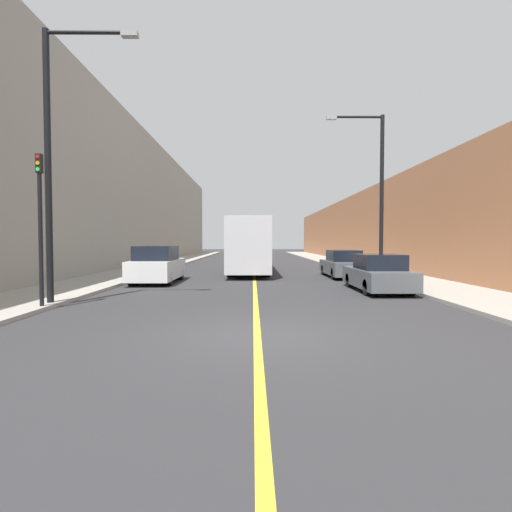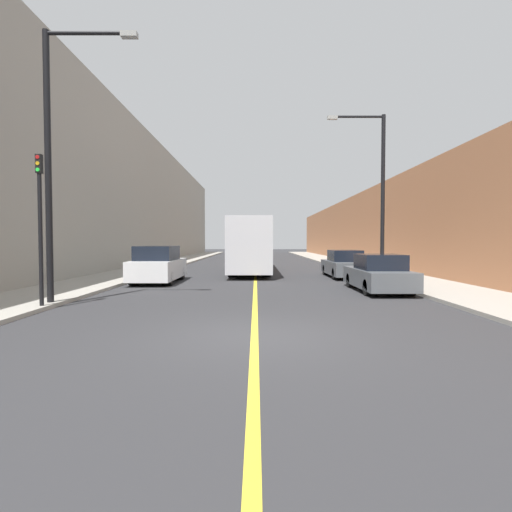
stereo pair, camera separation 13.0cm
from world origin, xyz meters
TOP-DOWN VIEW (x-y plane):
  - ground_plane at (0.00, 0.00)m, footprint 200.00×200.00m
  - sidewalk_left at (-7.80, 30.00)m, footprint 3.39×72.00m
  - sidewalk_right at (7.80, 30.00)m, footprint 3.39×72.00m
  - building_row_left at (-11.49, 30.00)m, footprint 4.00×72.00m
  - building_row_right at (11.49, 30.00)m, footprint 4.00×72.00m
  - road_center_line at (0.00, 30.00)m, footprint 0.16×72.00m
  - bus at (-0.33, 18.16)m, footprint 2.47×12.49m
  - parked_suv_left at (-4.80, 11.18)m, footprint 1.95×4.72m
  - car_right_near at (4.99, 7.63)m, footprint 1.84×4.47m
  - car_right_mid at (5.01, 14.03)m, footprint 1.81×4.79m
  - street_lamp_left at (-6.15, 3.95)m, footprint 2.91×0.24m
  - street_lamp_right at (6.15, 11.64)m, footprint 2.91×0.24m
  - traffic_light at (-6.30, 3.25)m, footprint 0.16×0.18m

SIDE VIEW (x-z plane):
  - ground_plane at x=0.00m, z-range 0.00..0.00m
  - road_center_line at x=0.00m, z-range 0.00..0.01m
  - sidewalk_left at x=-7.80m, z-range 0.00..0.13m
  - sidewalk_right at x=7.80m, z-range 0.00..0.13m
  - car_right_near at x=4.99m, z-range -0.07..1.44m
  - car_right_mid at x=5.01m, z-range -0.08..1.47m
  - parked_suv_left at x=-4.80m, z-range -0.06..1.74m
  - bus at x=-0.33m, z-range 0.12..3.49m
  - traffic_light at x=-6.30m, z-range 0.32..4.75m
  - building_row_right at x=11.49m, z-range 0.00..6.49m
  - street_lamp_right at x=6.15m, z-range 0.71..8.93m
  - street_lamp_left at x=-6.15m, z-range 0.71..9.07m
  - building_row_left at x=-11.49m, z-range 0.00..11.82m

